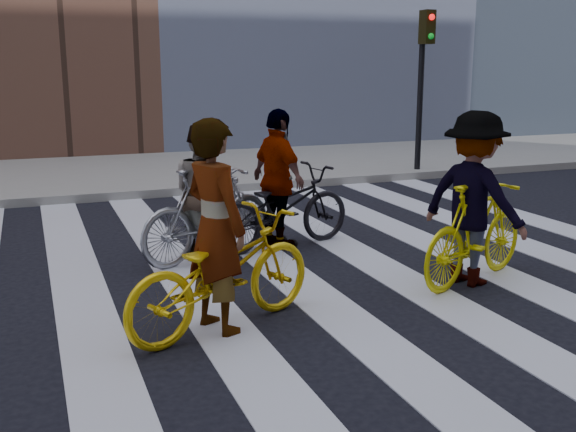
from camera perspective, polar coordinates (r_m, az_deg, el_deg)
ground at (r=7.65m, az=4.06°, el=-4.69°), size 100.00×100.00×0.00m
sidewalk_far at (r=14.60m, az=-8.56°, el=3.88°), size 100.00×5.00×0.15m
zebra_crosswalk at (r=7.65m, az=4.06°, el=-4.65°), size 8.25×10.00×0.01m
traffic_signal at (r=14.09m, az=11.41°, el=12.46°), size 0.22×0.42×3.33m
bike_yellow_left at (r=5.89m, az=-5.59°, el=-4.78°), size 2.09×1.40×1.04m
bike_silver_mid at (r=8.00m, az=-6.78°, el=0.20°), size 1.93×1.21×1.12m
bike_yellow_right at (r=7.39m, az=15.59°, el=-1.35°), size 1.88×1.16×1.09m
bike_dark_rear at (r=8.47m, az=-0.50°, el=0.71°), size 2.09×1.11×1.04m
rider_left at (r=5.77m, az=-6.16°, el=-0.93°), size 0.67×0.80×1.86m
rider_mid at (r=7.94m, az=-7.18°, el=1.96°), size 0.88×0.97×1.63m
rider_right at (r=7.29m, az=15.45°, el=1.40°), size 1.07×1.35×1.82m
rider_rear at (r=8.39m, az=-0.82°, el=3.08°), size 0.64×1.10×1.76m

